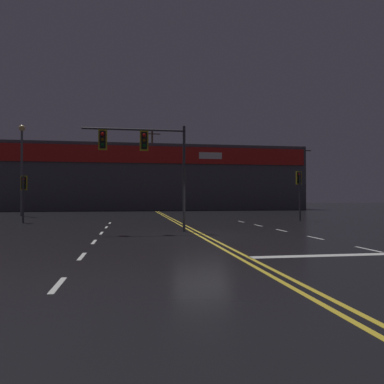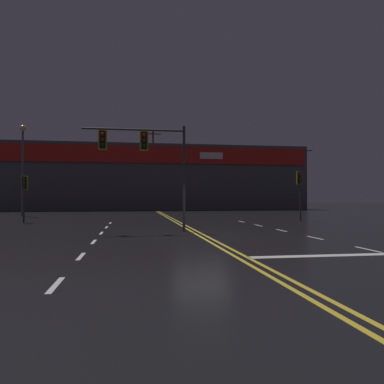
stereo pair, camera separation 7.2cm
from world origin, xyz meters
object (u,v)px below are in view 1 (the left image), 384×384
at_px(traffic_signal_median, 142,150).
at_px(streetlight_near_right, 22,157).
at_px(traffic_signal_corner_northwest, 24,188).
at_px(traffic_signal_corner_northeast, 299,184).

bearing_deg(traffic_signal_median, streetlight_near_right, 120.04).
relative_size(traffic_signal_median, streetlight_near_right, 0.62).
distance_m(traffic_signal_corner_northwest, streetlight_near_right, 10.88).
bearing_deg(traffic_signal_corner_northwest, streetlight_near_right, 106.02).
bearing_deg(traffic_signal_corner_northwest, traffic_signal_median, -47.23).
xyz_separation_m(traffic_signal_corner_northwest, streetlight_near_right, (-2.87, 10.01, 3.16)).
xyz_separation_m(traffic_signal_median, traffic_signal_corner_northeast, (11.86, 7.69, -1.35)).
bearing_deg(streetlight_near_right, traffic_signal_corner_northeast, -25.48).
relative_size(traffic_signal_corner_northeast, streetlight_near_right, 0.43).
relative_size(traffic_signal_corner_northwest, streetlight_near_right, 0.38).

